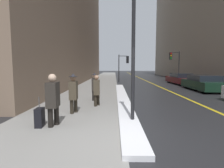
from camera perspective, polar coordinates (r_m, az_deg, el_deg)
ground_plane at (r=4.73m, az=4.38°, el=-17.67°), size 160.00×160.00×0.00m
sidewalk_slab at (r=19.50m, az=-4.25°, el=0.10°), size 4.00×80.00×0.01m
road_centre_stripe at (r=19.89m, az=13.23°, el=0.06°), size 0.16×80.00×0.00m
snow_bank_curb at (r=10.32m, az=3.45°, el=-4.47°), size 0.65×13.76×0.13m
lamp_post at (r=5.83m, az=7.02°, el=16.65°), size 0.28×0.28×5.00m
traffic_light_near at (r=22.18m, az=4.07°, el=7.05°), size 1.31×0.41×3.39m
traffic_light_far at (r=23.15m, az=19.56°, el=7.50°), size 1.31×0.37×3.83m
pedestrian_nearside at (r=5.75m, az=-18.73°, el=-4.20°), size 0.35×0.55×1.65m
pedestrian_with_shoulder_bag at (r=7.17m, az=-12.46°, el=-2.44°), size 0.35×0.72×1.62m
pedestrian_in_glasses at (r=8.33m, az=-5.02°, el=-1.63°), size 0.31×0.50×1.48m
pedestrian_in_fedora at (r=9.72m, az=-5.75°, el=-0.41°), size 0.33×0.50×1.56m
parked_car_dark_green at (r=15.64m, az=27.60°, el=0.28°), size 1.93×4.45×1.23m
parked_car_maroon at (r=20.56m, az=21.39°, el=1.60°), size 1.83×4.90×1.18m
rolling_suitcase at (r=5.94m, az=-22.53°, el=-10.10°), size 0.24×0.37×0.95m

